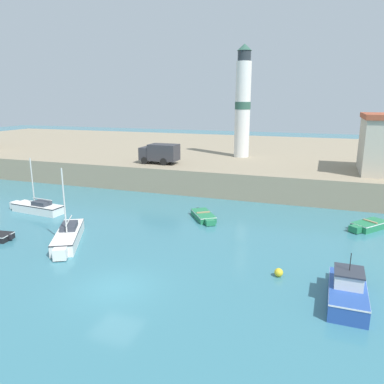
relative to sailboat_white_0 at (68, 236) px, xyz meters
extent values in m
plane|color=teal|center=(6.43, -4.53, -0.50)|extent=(200.00, 200.00, 0.00)
cube|color=gray|center=(6.43, 34.92, 0.81)|extent=(120.00, 40.00, 2.63)
cube|color=white|center=(-0.05, 0.09, -0.09)|extent=(3.84, 5.46, 0.83)
cube|color=white|center=(1.38, -2.59, -0.09)|extent=(1.02, 0.96, 0.71)
cube|color=black|center=(-0.05, 0.09, 0.29)|extent=(3.87, 5.52, 0.07)
cylinder|color=silver|center=(0.14, -0.27, 2.59)|extent=(0.10, 0.10, 4.52)
cylinder|color=silver|center=(-0.36, 0.69, 0.88)|extent=(1.21, 2.19, 0.08)
cube|color=#333842|center=(-0.30, 0.57, 0.51)|extent=(1.67, 1.91, 0.36)
cube|color=#284C9E|center=(17.97, -2.11, -0.05)|extent=(1.80, 4.13, 0.90)
cube|color=#284C9E|center=(18.01, 0.34, -0.05)|extent=(0.96, 0.79, 0.76)
cube|color=white|center=(17.97, -2.11, 0.36)|extent=(1.82, 4.18, 0.07)
cube|color=silver|center=(17.97, -1.90, 0.74)|extent=(1.32, 1.46, 0.69)
cube|color=#2D333D|center=(17.97, -1.90, 1.13)|extent=(1.41, 1.58, 0.08)
cylinder|color=black|center=(17.97, -1.90, 1.62)|extent=(0.04, 0.04, 0.90)
cube|color=white|center=(-7.10, 5.13, -0.14)|extent=(4.94, 1.90, 0.73)
cube|color=white|center=(-9.83, 5.38, -0.14)|extent=(0.73, 0.87, 0.62)
cube|color=black|center=(-7.10, 5.13, 0.19)|extent=(4.99, 1.92, 0.07)
cylinder|color=silver|center=(-7.46, 5.17, 2.29)|extent=(0.10, 0.10, 4.11)
cylinder|color=silver|center=(-6.50, 5.08, 0.78)|extent=(2.17, 0.27, 0.08)
cube|color=#333842|center=(-6.62, 5.09, 0.41)|extent=(1.53, 1.16, 0.36)
cube|color=#237A4C|center=(7.22, 8.33, -0.25)|extent=(2.82, 3.23, 0.51)
cube|color=#237A4C|center=(8.25, 6.86, -0.25)|extent=(0.96, 0.92, 0.43)
cube|color=white|center=(7.22, 8.33, -0.04)|extent=(2.85, 3.26, 0.07)
cube|color=#997F5B|center=(7.22, 8.33, 0.04)|extent=(1.05, 0.82, 0.08)
cube|color=black|center=(6.29, 9.66, -0.20)|extent=(0.28, 0.28, 0.36)
cube|color=black|center=(-4.07, -1.07, -0.22)|extent=(0.23, 0.23, 0.36)
cube|color=#237A4C|center=(20.13, 10.24, -0.22)|extent=(2.89, 3.09, 0.56)
cube|color=#237A4C|center=(19.02, 8.90, -0.22)|extent=(0.98, 0.97, 0.48)
cube|color=white|center=(20.13, 10.24, 0.02)|extent=(2.92, 3.12, 0.07)
cube|color=#997F5B|center=(20.13, 10.24, 0.10)|extent=(1.03, 0.91, 0.08)
sphere|color=yellow|center=(14.47, -0.30, -0.26)|extent=(0.49, 0.49, 0.49)
cylinder|color=silver|center=(6.43, 26.47, 7.90)|extent=(1.87, 1.87, 11.53)
cylinder|color=#2D5647|center=(6.43, 26.47, 8.47)|extent=(1.92, 1.92, 0.90)
cylinder|color=#262D33|center=(6.43, 26.47, 14.26)|extent=(1.59, 1.59, 1.20)
cone|color=#2D5647|center=(6.43, 26.47, 15.26)|extent=(1.77, 1.77, 0.80)
cube|color=#333338|center=(-0.67, 18.23, 3.43)|extent=(3.21, 2.12, 1.80)
cube|color=#333338|center=(-2.72, 18.24, 3.23)|extent=(1.31, 2.01, 1.40)
cube|color=#334756|center=(-3.17, 18.25, 3.43)|extent=(0.13, 1.80, 0.70)
cylinder|color=black|center=(-2.63, 17.29, 2.53)|extent=(0.80, 0.29, 0.80)
cylinder|color=black|center=(-2.61, 19.19, 2.53)|extent=(0.80, 0.29, 0.80)
cylinder|color=black|center=(-0.28, 17.28, 2.53)|extent=(0.80, 0.29, 0.80)
cylinder|color=black|center=(-0.26, 19.18, 2.53)|extent=(0.80, 0.29, 0.80)
camera|label=1|loc=(16.33, -20.21, 9.26)|focal=35.00mm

